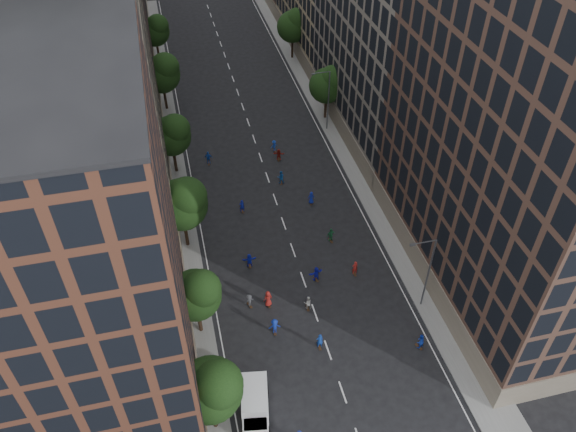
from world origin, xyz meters
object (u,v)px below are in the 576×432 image
object	(u,v)px
cargo_van	(255,405)
skater_1	(320,341)
streetlamp_far	(327,97)
streetlamp_near	(427,270)
skater_2	(420,342)

from	to	relation	value
cargo_van	skater_1	world-z (taller)	cargo_van
streetlamp_far	cargo_van	size ratio (longest dim) A/B	1.72
streetlamp_far	skater_1	world-z (taller)	streetlamp_far
streetlamp_far	cargo_van	distance (m)	44.72
streetlamp_near	skater_1	size ratio (longest dim) A/B	5.11
streetlamp_far	cargo_van	xyz separation A→B (m)	(-18.15, -40.69, -3.78)
streetlamp_near	cargo_van	bearing A→B (deg)	-157.03
streetlamp_far	streetlamp_near	bearing A→B (deg)	-90.00
streetlamp_far	cargo_van	bearing A→B (deg)	-114.04
skater_2	cargo_van	bearing A→B (deg)	-11.44
streetlamp_near	cargo_van	size ratio (longest dim) A/B	1.72
cargo_van	skater_1	size ratio (longest dim) A/B	2.97
skater_1	cargo_van	bearing A→B (deg)	35.93
streetlamp_far	skater_2	world-z (taller)	streetlamp_far
skater_2	streetlamp_near	bearing A→B (deg)	-135.33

